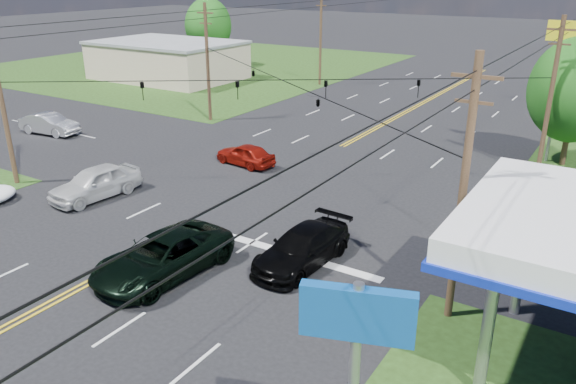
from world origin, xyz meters
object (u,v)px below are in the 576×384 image
Objects in this scene: pickup_dkgreen at (163,256)px; sedan_silver at (49,124)px; pole_nw at (208,61)px; tree_far_l at (208,26)px; pickup_white at (95,183)px; polesign_se at (355,361)px; retail_nw at (168,61)px; tree_right_a at (576,90)px; suv_black at (302,248)px; pole_se at (463,190)px; pole_sw at (2,101)px; pole_ne at (551,96)px; pole_left_far at (321,37)px.

pickup_dkgreen is 1.28× the size of sedan_silver.
tree_far_l is (-19.00, 23.00, 0.28)m from pole_nw.
pickup_white is 24.33m from polesign_se.
pole_nw is (17.00, -13.00, 2.92)m from retail_nw.
tree_right_a reaches higher than suv_black.
pole_se is 1.09× the size of tree_far_l.
pole_sw is 1.39× the size of polesign_se.
pole_sw is 15.99m from pickup_dkgreen.
retail_nw is at bearing 163.18° from pole_ne.
pole_sw is 1.09× the size of tree_far_l.
pole_left_far reaches higher than suv_black.
pole_sw is 0.95× the size of pole_left_far.
pole_ne is 35.39m from sedan_silver.
sedan_silver is (-7.70, 8.00, -4.11)m from pole_sw.
sedan_silver is (-7.70, -29.00, -4.37)m from pole_left_far.
pole_left_far is at bearing -11.89° from tree_far_l.
retail_nw is 21.60m from pole_nw.
pole_se is 1.39× the size of polesign_se.
tree_right_a is 31.31m from polesign_se.
pole_nw is 1.83× the size of pickup_white.
retail_nw is 2.34× the size of polesign_se.
pole_se is at bearing -0.47° from suv_black.
pole_nw is 1.76× the size of suv_black.
pole_left_far is 1.46× the size of polesign_se.
polesign_se is (26.98, -47.31, 0.08)m from pole_left_far.
sedan_silver is at bearing -127.59° from pole_nw.
pole_left_far reaches higher than tree_far_l.
pole_sw is 28.88m from polesign_se.
pole_ne is 24.29m from pickup_dkgreen.
pole_nw is at bearing 142.00° from suv_black.
pickup_white is (24.88, -40.00, -4.31)m from tree_far_l.
pole_se is 1.83× the size of pickup_white.
suv_black is at bearing -61.90° from pole_left_far.
pole_sw is (17.00, -31.00, 2.92)m from retail_nw.
pickup_white is at bearing -124.96° from sedan_silver.
retail_nw is at bearing 144.21° from pole_se.
pole_left_far reaches higher than tree_right_a.
pole_ne is at bearing -108.43° from tree_right_a.
pickup_dkgreen is at bearing -52.43° from tree_far_l.
pole_ne is at bearing -36.16° from pole_left_far.
pole_se is 10.36m from polesign_se.
pole_sw reaches higher than pickup_dkgreen.
retail_nw is 2.57× the size of pickup_dkgreen.
pole_left_far is at bearing 122.02° from suv_black.
tree_far_l is at bearing 156.50° from tree_right_a.
tree_far_l is (-19.00, 41.00, 0.28)m from pole_sw.
pole_ne is 32.20m from pole_left_far.
tree_right_a is at bearing 71.57° from pole_ne.
pole_ne is at bearing 91.97° from polesign_se.
tree_right_a is 50.16m from tree_far_l.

